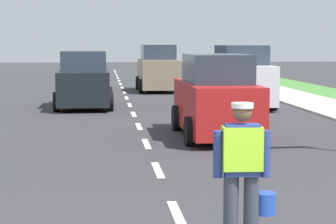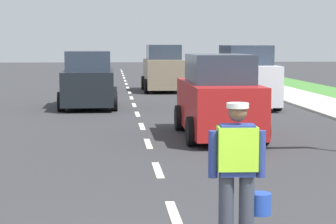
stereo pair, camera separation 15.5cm
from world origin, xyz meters
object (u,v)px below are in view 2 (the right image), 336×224
(road_worker, at_px, (239,166))
(car_parked_far, at_px, (244,78))
(car_outgoing_ahead, at_px, (218,99))
(car_outgoing_far, at_px, (163,70))
(car_oncoming_second, at_px, (89,81))

(road_worker, height_order, car_parked_far, car_parked_far)
(road_worker, relative_size, car_outgoing_ahead, 0.41)
(car_outgoing_far, bearing_deg, car_oncoming_second, -114.62)
(car_outgoing_far, bearing_deg, car_outgoing_ahead, -89.47)
(car_outgoing_ahead, bearing_deg, car_oncoming_second, 115.16)
(car_parked_far, height_order, car_oncoming_second, car_parked_far)
(road_worker, xyz_separation_m, car_oncoming_second, (-2.30, 15.53, 0.02))
(road_worker, bearing_deg, car_oncoming_second, 98.41)
(road_worker, distance_m, car_oncoming_second, 15.70)
(road_worker, relative_size, car_oncoming_second, 0.43)
(car_outgoing_ahead, relative_size, car_outgoing_far, 1.04)
(car_outgoing_ahead, height_order, car_parked_far, car_parked_far)
(road_worker, xyz_separation_m, car_outgoing_far, (1.04, 22.82, 0.12))
(car_oncoming_second, bearing_deg, car_outgoing_ahead, -64.84)
(car_parked_far, bearing_deg, car_outgoing_ahead, -107.34)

